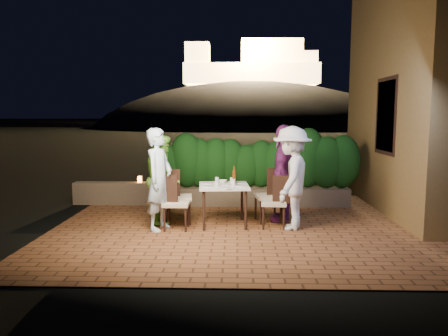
{
  "coord_description": "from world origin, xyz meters",
  "views": [
    {
      "loc": [
        -0.22,
        -7.42,
        2.03
      ],
      "look_at": [
        -0.44,
        0.57,
        1.05
      ],
      "focal_mm": 35.0,
      "sensor_mm": 36.0,
      "label": 1
    }
  ],
  "objects_px": {
    "dining_table": "(224,205)",
    "diner_green": "(163,179)",
    "beer_bottle": "(234,175)",
    "chair_left_front": "(176,202)",
    "diner_purple": "(284,173)",
    "chair_left_back": "(179,196)",
    "parapet_lamp": "(140,179)",
    "chair_right_front": "(274,202)",
    "diner_blue": "(159,179)",
    "chair_right_back": "(268,195)",
    "bowl": "(222,181)",
    "diner_white": "(292,178)"
  },
  "relations": [
    {
      "from": "diner_white",
      "to": "bowl",
      "type": "bearing_deg",
      "value": -94.31
    },
    {
      "from": "chair_right_front",
      "to": "beer_bottle",
      "type": "bearing_deg",
      "value": -15.6
    },
    {
      "from": "chair_left_front",
      "to": "beer_bottle",
      "type": "bearing_deg",
      "value": 23.09
    },
    {
      "from": "chair_right_front",
      "to": "bowl",
      "type": "bearing_deg",
      "value": -22.56
    },
    {
      "from": "chair_right_back",
      "to": "diner_white",
      "type": "distance_m",
      "value": 0.76
    },
    {
      "from": "chair_left_front",
      "to": "chair_left_back",
      "type": "distance_m",
      "value": 0.47
    },
    {
      "from": "bowl",
      "to": "parapet_lamp",
      "type": "height_order",
      "value": "bowl"
    },
    {
      "from": "diner_purple",
      "to": "chair_right_back",
      "type": "bearing_deg",
      "value": -64.2
    },
    {
      "from": "beer_bottle",
      "to": "chair_right_front",
      "type": "relative_size",
      "value": 0.36
    },
    {
      "from": "diner_purple",
      "to": "diner_green",
      "type": "bearing_deg",
      "value": -69.01
    },
    {
      "from": "diner_blue",
      "to": "beer_bottle",
      "type": "bearing_deg",
      "value": -54.26
    },
    {
      "from": "bowl",
      "to": "diner_green",
      "type": "xyz_separation_m",
      "value": [
        -1.12,
        -0.11,
        0.06
      ]
    },
    {
      "from": "dining_table",
      "to": "diner_white",
      "type": "xyz_separation_m",
      "value": [
        1.21,
        -0.22,
        0.54
      ]
    },
    {
      "from": "diner_green",
      "to": "diner_purple",
      "type": "height_order",
      "value": "diner_purple"
    },
    {
      "from": "dining_table",
      "to": "chair_right_back",
      "type": "relative_size",
      "value": 0.88
    },
    {
      "from": "dining_table",
      "to": "beer_bottle",
      "type": "xyz_separation_m",
      "value": [
        0.19,
        0.09,
        0.54
      ]
    },
    {
      "from": "chair_left_back",
      "to": "parapet_lamp",
      "type": "height_order",
      "value": "chair_left_back"
    },
    {
      "from": "diner_green",
      "to": "diner_white",
      "type": "bearing_deg",
      "value": -113.34
    },
    {
      "from": "dining_table",
      "to": "bowl",
      "type": "distance_m",
      "value": 0.5
    },
    {
      "from": "chair_left_front",
      "to": "parapet_lamp",
      "type": "height_order",
      "value": "chair_left_front"
    },
    {
      "from": "dining_table",
      "to": "diner_green",
      "type": "height_order",
      "value": "diner_green"
    },
    {
      "from": "diner_blue",
      "to": "diner_purple",
      "type": "relative_size",
      "value": 0.98
    },
    {
      "from": "chair_left_front",
      "to": "chair_right_front",
      "type": "relative_size",
      "value": 1.03
    },
    {
      "from": "chair_right_back",
      "to": "diner_purple",
      "type": "relative_size",
      "value": 0.55
    },
    {
      "from": "beer_bottle",
      "to": "chair_right_front",
      "type": "bearing_deg",
      "value": -18.91
    },
    {
      "from": "diner_green",
      "to": "diner_white",
      "type": "height_order",
      "value": "diner_white"
    },
    {
      "from": "chair_left_front",
      "to": "diner_green",
      "type": "distance_m",
      "value": 0.71
    },
    {
      "from": "dining_table",
      "to": "parapet_lamp",
      "type": "distance_m",
      "value": 2.69
    },
    {
      "from": "beer_bottle",
      "to": "chair_left_back",
      "type": "height_order",
      "value": "beer_bottle"
    },
    {
      "from": "chair_right_back",
      "to": "dining_table",
      "type": "bearing_deg",
      "value": 7.93
    },
    {
      "from": "diner_green",
      "to": "parapet_lamp",
      "type": "xyz_separation_m",
      "value": [
        -0.8,
        1.64,
        -0.26
      ]
    },
    {
      "from": "bowl",
      "to": "diner_purple",
      "type": "xyz_separation_m",
      "value": [
        1.17,
        0.04,
        0.15
      ]
    },
    {
      "from": "diner_blue",
      "to": "diner_green",
      "type": "height_order",
      "value": "diner_blue"
    },
    {
      "from": "chair_left_back",
      "to": "chair_right_front",
      "type": "distance_m",
      "value": 1.77
    },
    {
      "from": "chair_left_back",
      "to": "diner_blue",
      "type": "relative_size",
      "value": 0.56
    },
    {
      "from": "dining_table",
      "to": "chair_right_front",
      "type": "height_order",
      "value": "chair_right_front"
    },
    {
      "from": "chair_right_front",
      "to": "diner_white",
      "type": "bearing_deg",
      "value": 170.95
    },
    {
      "from": "chair_right_back",
      "to": "diner_blue",
      "type": "distance_m",
      "value": 2.1
    },
    {
      "from": "diner_blue",
      "to": "diner_white",
      "type": "height_order",
      "value": "diner_white"
    },
    {
      "from": "bowl",
      "to": "chair_right_front",
      "type": "xyz_separation_m",
      "value": [
        0.94,
        -0.46,
        -0.3
      ]
    },
    {
      "from": "chair_right_front",
      "to": "chair_right_back",
      "type": "distance_m",
      "value": 0.46
    },
    {
      "from": "dining_table",
      "to": "beer_bottle",
      "type": "distance_m",
      "value": 0.58
    },
    {
      "from": "beer_bottle",
      "to": "diner_blue",
      "type": "height_order",
      "value": "diner_blue"
    },
    {
      "from": "beer_bottle",
      "to": "diner_white",
      "type": "height_order",
      "value": "diner_white"
    },
    {
      "from": "diner_purple",
      "to": "parapet_lamp",
      "type": "height_order",
      "value": "diner_purple"
    },
    {
      "from": "chair_left_back",
      "to": "diner_blue",
      "type": "distance_m",
      "value": 0.69
    },
    {
      "from": "chair_left_front",
      "to": "diner_purple",
      "type": "bearing_deg",
      "value": 19.74
    },
    {
      "from": "beer_bottle",
      "to": "chair_left_front",
      "type": "height_order",
      "value": "beer_bottle"
    },
    {
      "from": "diner_blue",
      "to": "diner_purple",
      "type": "height_order",
      "value": "diner_purple"
    },
    {
      "from": "dining_table",
      "to": "beer_bottle",
      "type": "relative_size",
      "value": 2.64
    }
  ]
}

